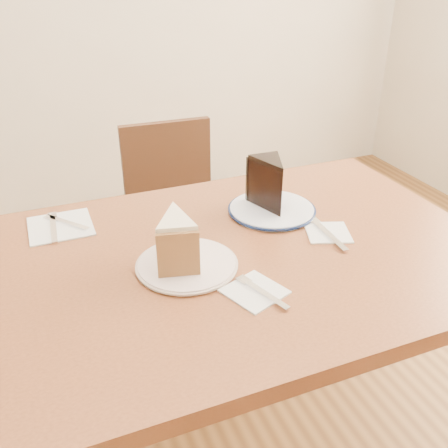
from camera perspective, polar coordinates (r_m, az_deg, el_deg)
table at (r=1.22m, az=1.44°, el=-7.08°), size 1.20×0.80×0.75m
chair_far at (r=1.90m, az=-5.25°, el=0.06°), size 0.41×0.41×0.81m
plate_cream at (r=1.11m, az=-4.26°, el=-4.66°), size 0.22×0.22×0.01m
plate_navy at (r=1.34m, az=5.48°, el=1.65°), size 0.22×0.22×0.01m
carrot_cake at (r=1.09m, az=-5.49°, el=-1.73°), size 0.11×0.14×0.10m
chocolate_cake at (r=1.31m, az=5.46°, el=4.27°), size 0.09×0.12×0.12m
napkin_cream at (r=1.03m, az=3.52°, el=-7.70°), size 0.14×0.14×0.00m
napkin_navy at (r=1.26m, az=11.78°, el=-0.97°), size 0.13×0.13×0.00m
napkin_spare at (r=1.33m, az=-18.19°, el=-0.25°), size 0.16×0.16×0.00m
fork_cream at (r=1.02m, az=4.48°, el=-7.81°), size 0.06×0.14×0.00m
knife_navy at (r=1.25m, az=11.77°, el=-1.07°), size 0.02×0.17×0.00m
fork_spare at (r=1.33m, az=-17.52°, el=0.18°), size 0.10×0.12×0.00m
knife_spare at (r=1.32m, az=-18.91°, el=-0.35°), size 0.02×0.16×0.00m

